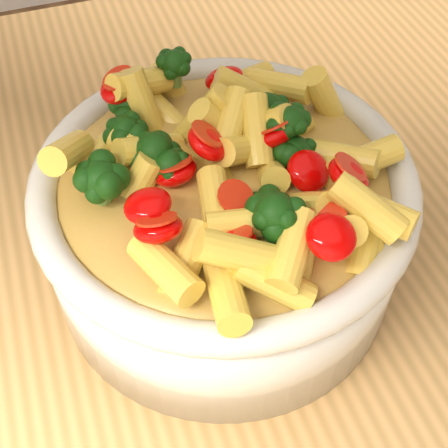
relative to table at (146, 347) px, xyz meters
name	(u,v)px	position (x,y,z in m)	size (l,w,h in m)	color
table	(146,347)	(0.00, 0.00, 0.00)	(1.20, 0.80, 0.90)	tan
serving_bowl	(224,223)	(0.07, -0.01, 0.16)	(0.25, 0.25, 0.11)	silver
pasta_salad	(224,152)	(0.07, -0.01, 0.22)	(0.20, 0.20, 0.04)	#FFD750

